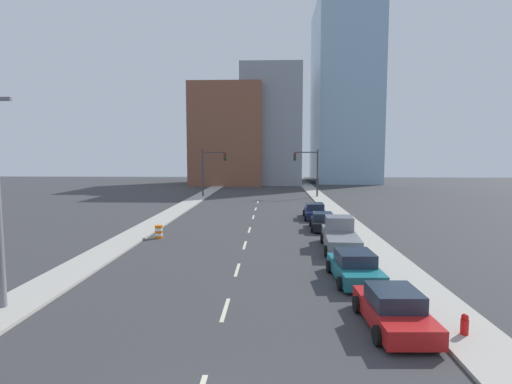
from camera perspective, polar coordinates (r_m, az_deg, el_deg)
name	(u,v)px	position (r m, az deg, el deg)	size (l,w,h in m)	color
sidewalk_left	(203,195)	(59.85, -7.58, -0.42)	(2.32, 102.84, 0.13)	#ADA89E
sidewalk_right	(317,195)	(59.33, 8.74, -0.49)	(2.32, 102.84, 0.13)	#ADA89E
lane_stripe_at_8m	(225,309)	(16.39, -4.42, -16.39)	(0.16, 2.40, 0.01)	beige
lane_stripe_at_13m	(237,270)	(21.52, -2.69, -11.02)	(0.16, 2.40, 0.01)	beige
lane_stripe_at_19m	(245,245)	(27.07, -1.61, -7.59)	(0.16, 2.40, 0.01)	beige
lane_stripe_at_25m	(249,230)	(32.39, -0.95, -5.42)	(0.16, 2.40, 0.01)	beige
lane_stripe_at_31m	(253,217)	(38.89, -0.39, -3.60)	(0.16, 2.40, 0.01)	beige
lane_stripe_at_37m	(256,209)	(44.69, -0.03, -2.43)	(0.16, 2.40, 0.01)	beige
lane_stripe_at_43m	(258,202)	(50.99, 0.26, -1.45)	(0.16, 2.40, 0.01)	beige
building_brick_left	(229,136)	(83.07, -3.94, 7.99)	(14.00, 16.00, 19.74)	brown
building_office_center	(271,128)	(86.68, 2.14, 9.18)	(12.00, 20.00, 23.64)	gray
building_glass_right	(344,95)	(92.80, 12.49, 13.42)	(13.00, 20.00, 38.48)	#8CADC6
traffic_signal_left	(209,167)	(57.38, -6.76, 3.57)	(3.51, 0.35, 6.78)	#38383D
traffic_signal_right	(311,167)	(56.93, 7.88, 3.54)	(3.51, 0.35, 6.78)	#38383D
traffic_barrel	(159,232)	(29.98, -13.72, -5.54)	(0.56, 0.56, 0.95)	orange
fire_hydrant	(465,326)	(15.56, 27.64, -16.60)	(0.26, 0.26, 0.84)	red
sedan_red	(394,310)	(15.40, 19.08, -15.62)	(2.26, 4.36, 1.39)	red
sedan_teal	(355,267)	(20.12, 13.92, -10.41)	(2.32, 4.46, 1.44)	#196B75
pickup_truck_gray	(340,236)	(26.37, 11.91, -6.24)	(2.50, 5.98, 2.02)	slate
sedan_black	(323,222)	(32.91, 9.48, -4.22)	(2.17, 4.39, 1.38)	black
sedan_navy	(315,211)	(38.45, 8.40, -2.77)	(2.20, 4.66, 1.46)	#141E47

